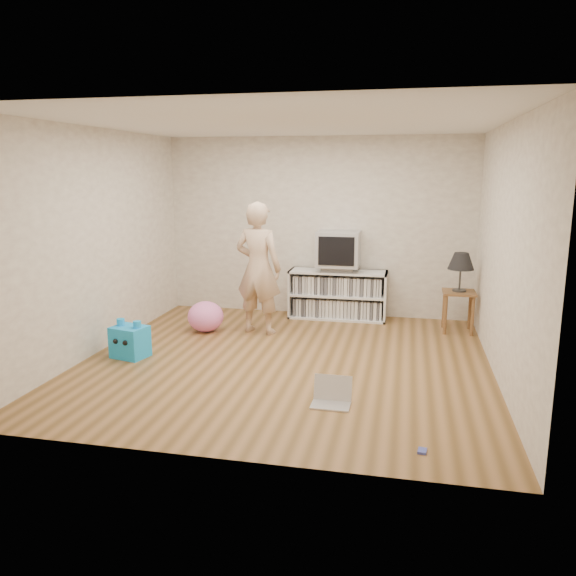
{
  "coord_description": "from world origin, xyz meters",
  "views": [
    {
      "loc": [
        1.29,
        -5.9,
        2.11
      ],
      "look_at": [
        -0.06,
        0.4,
        0.76
      ],
      "focal_mm": 35.0,
      "sensor_mm": 36.0,
      "label": 1
    }
  ],
  "objects_px": {
    "media_unit": "(338,294)",
    "plush_pink": "(206,316)",
    "crt_tv": "(339,249)",
    "laptop": "(332,396)",
    "plush_blue": "(130,341)",
    "dvd_deck": "(338,268)",
    "table_lamp": "(461,262)",
    "person": "(258,268)",
    "side_table": "(459,301)"
  },
  "relations": [
    {
      "from": "media_unit",
      "to": "plush_pink",
      "type": "distance_m",
      "value": 1.97
    },
    {
      "from": "crt_tv",
      "to": "laptop",
      "type": "bearing_deg",
      "value": -83.78
    },
    {
      "from": "media_unit",
      "to": "plush_blue",
      "type": "xyz_separation_m",
      "value": [
        -2.12,
        -2.27,
        -0.16
      ]
    },
    {
      "from": "media_unit",
      "to": "dvd_deck",
      "type": "bearing_deg",
      "value": -90.0
    },
    {
      "from": "crt_tv",
      "to": "laptop",
      "type": "relative_size",
      "value": 1.67
    },
    {
      "from": "table_lamp",
      "to": "person",
      "type": "xyz_separation_m",
      "value": [
        -2.58,
        -0.59,
        -0.08
      ]
    },
    {
      "from": "media_unit",
      "to": "dvd_deck",
      "type": "height_order",
      "value": "dvd_deck"
    },
    {
      "from": "plush_blue",
      "to": "plush_pink",
      "type": "height_order",
      "value": "plush_blue"
    },
    {
      "from": "plush_blue",
      "to": "person",
      "type": "bearing_deg",
      "value": 60.69
    },
    {
      "from": "media_unit",
      "to": "plush_blue",
      "type": "height_order",
      "value": "media_unit"
    },
    {
      "from": "laptop",
      "to": "plush_blue",
      "type": "bearing_deg",
      "value": 162.11
    },
    {
      "from": "person",
      "to": "side_table",
      "type": "bearing_deg",
      "value": -156.31
    },
    {
      "from": "dvd_deck",
      "to": "media_unit",
      "type": "bearing_deg",
      "value": 90.0
    },
    {
      "from": "dvd_deck",
      "to": "plush_pink",
      "type": "xyz_separation_m",
      "value": [
        -1.64,
        -1.06,
        -0.53
      ]
    },
    {
      "from": "laptop",
      "to": "side_table",
      "type": "bearing_deg",
      "value": 64.74
    },
    {
      "from": "crt_tv",
      "to": "plush_pink",
      "type": "xyz_separation_m",
      "value": [
        -1.64,
        -1.06,
        -0.82
      ]
    },
    {
      "from": "dvd_deck",
      "to": "person",
      "type": "xyz_separation_m",
      "value": [
        -0.93,
        -0.96,
        0.13
      ]
    },
    {
      "from": "laptop",
      "to": "person",
      "type": "bearing_deg",
      "value": 121.59
    },
    {
      "from": "crt_tv",
      "to": "person",
      "type": "height_order",
      "value": "person"
    },
    {
      "from": "plush_pink",
      "to": "side_table",
      "type": "bearing_deg",
      "value": 11.86
    },
    {
      "from": "laptop",
      "to": "media_unit",
      "type": "bearing_deg",
      "value": 96.92
    },
    {
      "from": "table_lamp",
      "to": "laptop",
      "type": "bearing_deg",
      "value": -115.99
    },
    {
      "from": "dvd_deck",
      "to": "side_table",
      "type": "relative_size",
      "value": 0.82
    },
    {
      "from": "table_lamp",
      "to": "plush_pink",
      "type": "bearing_deg",
      "value": -168.14
    },
    {
      "from": "dvd_deck",
      "to": "plush_blue",
      "type": "xyz_separation_m",
      "value": [
        -2.12,
        -2.25,
        -0.55
      ]
    },
    {
      "from": "plush_blue",
      "to": "plush_pink",
      "type": "relative_size",
      "value": 0.92
    },
    {
      "from": "laptop",
      "to": "table_lamp",
      "type": "bearing_deg",
      "value": 64.74
    },
    {
      "from": "plush_pink",
      "to": "crt_tv",
      "type": "bearing_deg",
      "value": 32.87
    },
    {
      "from": "dvd_deck",
      "to": "laptop",
      "type": "distance_m",
      "value": 3.17
    },
    {
      "from": "plush_blue",
      "to": "laptop",
      "type": "bearing_deg",
      "value": -5.04
    },
    {
      "from": "side_table",
      "to": "laptop",
      "type": "bearing_deg",
      "value": -115.99
    },
    {
      "from": "media_unit",
      "to": "plush_blue",
      "type": "relative_size",
      "value": 3.17
    },
    {
      "from": "dvd_deck",
      "to": "plush_pink",
      "type": "height_order",
      "value": "dvd_deck"
    },
    {
      "from": "dvd_deck",
      "to": "plush_blue",
      "type": "height_order",
      "value": "dvd_deck"
    },
    {
      "from": "crt_tv",
      "to": "table_lamp",
      "type": "xyz_separation_m",
      "value": [
        1.66,
        -0.37,
        -0.08
      ]
    },
    {
      "from": "media_unit",
      "to": "side_table",
      "type": "bearing_deg",
      "value": -13.12
    },
    {
      "from": "table_lamp",
      "to": "plush_blue",
      "type": "distance_m",
      "value": 4.28
    },
    {
      "from": "person",
      "to": "plush_pink",
      "type": "height_order",
      "value": "person"
    },
    {
      "from": "dvd_deck",
      "to": "crt_tv",
      "type": "xyz_separation_m",
      "value": [
        0.0,
        -0.0,
        0.29
      ]
    },
    {
      "from": "dvd_deck",
      "to": "side_table",
      "type": "bearing_deg",
      "value": -12.6
    },
    {
      "from": "dvd_deck",
      "to": "table_lamp",
      "type": "xyz_separation_m",
      "value": [
        1.66,
        -0.37,
        0.21
      ]
    },
    {
      "from": "table_lamp",
      "to": "dvd_deck",
      "type": "bearing_deg",
      "value": 167.4
    },
    {
      "from": "plush_blue",
      "to": "dvd_deck",
      "type": "bearing_deg",
      "value": 60.27
    },
    {
      "from": "crt_tv",
      "to": "laptop",
      "type": "xyz_separation_m",
      "value": [
        0.34,
        -3.07,
        -0.95
      ]
    },
    {
      "from": "dvd_deck",
      "to": "person",
      "type": "bearing_deg",
      "value": -133.86
    },
    {
      "from": "side_table",
      "to": "laptop",
      "type": "height_order",
      "value": "side_table"
    },
    {
      "from": "media_unit",
      "to": "laptop",
      "type": "relative_size",
      "value": 3.9
    },
    {
      "from": "crt_tv",
      "to": "plush_blue",
      "type": "bearing_deg",
      "value": -133.35
    },
    {
      "from": "side_table",
      "to": "person",
      "type": "xyz_separation_m",
      "value": [
        -2.58,
        -0.59,
        0.45
      ]
    },
    {
      "from": "person",
      "to": "laptop",
      "type": "xyz_separation_m",
      "value": [
        1.26,
        -2.11,
        -0.8
      ]
    }
  ]
}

